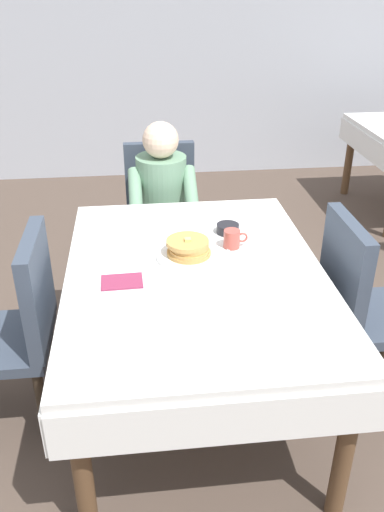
# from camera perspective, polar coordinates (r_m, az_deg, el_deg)

# --- Properties ---
(ground_plane) EXTENTS (14.00, 14.00, 0.00)m
(ground_plane) POSITION_cam_1_polar(r_m,az_deg,el_deg) (2.72, 0.30, -15.15)
(ground_plane) COLOR brown
(back_wall) EXTENTS (12.00, 0.16, 3.20)m
(back_wall) POSITION_cam_1_polar(r_m,az_deg,el_deg) (5.37, -4.35, 25.45)
(back_wall) COLOR #B2B7C1
(back_wall) RESTS_ON ground
(dining_table_main) EXTENTS (1.12, 1.52, 0.74)m
(dining_table_main) POSITION_cam_1_polar(r_m,az_deg,el_deg) (2.32, 0.34, -3.41)
(dining_table_main) COLOR white
(dining_table_main) RESTS_ON ground
(chair_diner) EXTENTS (0.44, 0.45, 0.93)m
(chair_diner) POSITION_cam_1_polar(r_m,az_deg,el_deg) (3.40, -3.31, 5.14)
(chair_diner) COLOR #384251
(chair_diner) RESTS_ON ground
(diner_person) EXTENTS (0.40, 0.43, 1.12)m
(diner_person) POSITION_cam_1_polar(r_m,az_deg,el_deg) (3.21, -3.21, 6.32)
(diner_person) COLOR gray
(diner_person) RESTS_ON ground
(chair_left_side) EXTENTS (0.45, 0.44, 0.93)m
(chair_left_side) POSITION_cam_1_polar(r_m,az_deg,el_deg) (2.43, -18.15, -6.74)
(chair_left_side) COLOR #384251
(chair_left_side) RESTS_ON ground
(chair_right_side) EXTENTS (0.45, 0.44, 0.93)m
(chair_right_side) POSITION_cam_1_polar(r_m,az_deg,el_deg) (2.58, 17.66, -4.52)
(chair_right_side) COLOR #384251
(chair_right_side) RESTS_ON ground
(plate_breakfast) EXTENTS (0.28, 0.28, 0.02)m
(plate_breakfast) POSITION_cam_1_polar(r_m,az_deg,el_deg) (2.36, -0.45, -0.02)
(plate_breakfast) COLOR white
(plate_breakfast) RESTS_ON dining_table_main
(breakfast_stack) EXTENTS (0.20, 0.20, 0.08)m
(breakfast_stack) POSITION_cam_1_polar(r_m,az_deg,el_deg) (2.34, -0.35, 0.91)
(breakfast_stack) COLOR tan
(breakfast_stack) RESTS_ON plate_breakfast
(cup_coffee) EXTENTS (0.11, 0.08, 0.08)m
(cup_coffee) POSITION_cam_1_polar(r_m,az_deg,el_deg) (2.44, 4.36, 1.86)
(cup_coffee) COLOR #B24C42
(cup_coffee) RESTS_ON dining_table_main
(bowl_butter) EXTENTS (0.11, 0.11, 0.04)m
(bowl_butter) POSITION_cam_1_polar(r_m,az_deg,el_deg) (2.59, 3.87, 2.96)
(bowl_butter) COLOR black
(bowl_butter) RESTS_ON dining_table_main
(syrup_pitcher) EXTENTS (0.08, 0.08, 0.07)m
(syrup_pitcher) POSITION_cam_1_polar(r_m,az_deg,el_deg) (2.51, -7.31, 2.36)
(syrup_pitcher) COLOR silver
(syrup_pitcher) RESTS_ON dining_table_main
(fork_left_of_plate) EXTENTS (0.02, 0.18, 0.00)m
(fork_left_of_plate) POSITION_cam_1_polar(r_m,az_deg,el_deg) (2.34, -5.03, -0.62)
(fork_left_of_plate) COLOR silver
(fork_left_of_plate) RESTS_ON dining_table_main
(knife_right_of_plate) EXTENTS (0.02, 0.20, 0.00)m
(knife_right_of_plate) POSITION_cam_1_polar(r_m,az_deg,el_deg) (2.37, 4.17, -0.12)
(knife_right_of_plate) COLOR silver
(knife_right_of_plate) RESTS_ON dining_table_main
(spoon_near_edge) EXTENTS (0.15, 0.05, 0.00)m
(spoon_near_edge) POSITION_cam_1_polar(r_m,az_deg,el_deg) (2.09, 1.37, -4.31)
(spoon_near_edge) COLOR silver
(spoon_near_edge) RESTS_ON dining_table_main
(napkin_folded) EXTENTS (0.17, 0.13, 0.01)m
(napkin_folded) POSITION_cam_1_polar(r_m,az_deg,el_deg) (2.20, -7.55, -2.75)
(napkin_folded) COLOR #8C2D4C
(napkin_folded) RESTS_ON dining_table_main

